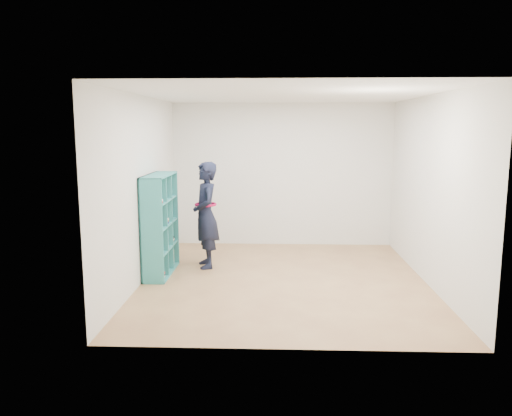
{
  "coord_description": "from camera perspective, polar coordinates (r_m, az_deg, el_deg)",
  "views": [
    {
      "loc": [
        -0.13,
        -6.88,
        2.16
      ],
      "look_at": [
        -0.41,
        0.3,
        1.0
      ],
      "focal_mm": 35.0,
      "sensor_mm": 36.0,
      "label": 1
    }
  ],
  "objects": [
    {
      "name": "ceiling",
      "position": [
        6.9,
        3.39,
        12.84
      ],
      "size": [
        4.5,
        4.5,
        0.0
      ],
      "primitive_type": "plane",
      "color": "white",
      "rests_on": "wall_back"
    },
    {
      "name": "wall_right",
      "position": [
        7.25,
        19.3,
        1.87
      ],
      "size": [
        0.02,
        4.5,
        2.6
      ],
      "primitive_type": "cube",
      "color": "silver",
      "rests_on": "floor"
    },
    {
      "name": "bookshelf",
      "position": [
        7.5,
        -11.1,
        -2.08
      ],
      "size": [
        0.32,
        1.11,
        1.49
      ],
      "color": "teal",
      "rests_on": "floor"
    },
    {
      "name": "wall_front",
      "position": [
        4.71,
        3.78,
        -1.35
      ],
      "size": [
        4.0,
        0.02,
        2.6
      ],
      "primitive_type": "cube",
      "color": "silver",
      "rests_on": "floor"
    },
    {
      "name": "wall_left",
      "position": [
        7.18,
        -12.89,
        2.08
      ],
      "size": [
        0.02,
        4.5,
        2.6
      ],
      "primitive_type": "cube",
      "color": "silver",
      "rests_on": "floor"
    },
    {
      "name": "wall_back",
      "position": [
        9.17,
        3.04,
        3.8
      ],
      "size": [
        4.0,
        0.02,
        2.6
      ],
      "primitive_type": "cube",
      "color": "silver",
      "rests_on": "floor"
    },
    {
      "name": "smartphone",
      "position": [
        7.78,
        -6.91,
        0.03
      ],
      "size": [
        0.04,
        0.1,
        0.13
      ],
      "rotation": [
        0.39,
        0.0,
        0.29
      ],
      "color": "silver",
      "rests_on": "person"
    },
    {
      "name": "floor",
      "position": [
        7.21,
        3.19,
        -8.25
      ],
      "size": [
        4.5,
        4.5,
        0.0
      ],
      "primitive_type": "plane",
      "color": "#906241",
      "rests_on": "ground"
    },
    {
      "name": "person",
      "position": [
        7.74,
        -5.75,
        -0.8
      ],
      "size": [
        0.55,
        0.69,
        1.64
      ],
      "rotation": [
        0.0,
        0.0,
        -1.28
      ],
      "color": "black",
      "rests_on": "floor"
    }
  ]
}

